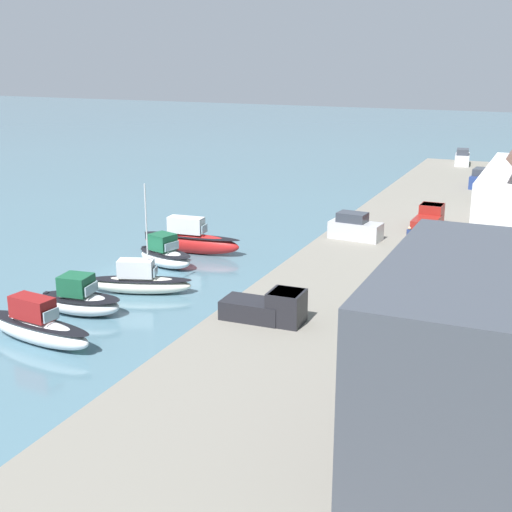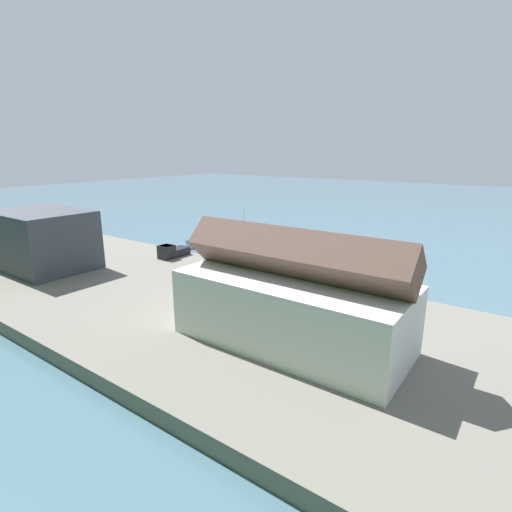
{
  "view_description": "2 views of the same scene",
  "coord_description": "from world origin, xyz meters",
  "views": [
    {
      "loc": [
        43.21,
        28.71,
        16.23
      ],
      "look_at": [
        -2.95,
        8.59,
        1.56
      ],
      "focal_mm": 50.0,
      "sensor_mm": 36.0,
      "label": 1
    },
    {
      "loc": [
        -33.9,
        52.05,
        16.3
      ],
      "look_at": [
        -2.76,
        8.93,
        2.06
      ],
      "focal_mm": 28.0,
      "sensor_mm": 36.0,
      "label": 2
    }
  ],
  "objects": [
    {
      "name": "moored_boat_1",
      "position": [
        -2.37,
        1.15,
        0.94
      ],
      "size": [
        3.48,
        5.47,
        2.57
      ],
      "rotation": [
        0.0,
        0.0,
        -0.28
      ],
      "color": "white",
      "rests_on": "ground_plane"
    },
    {
      "name": "moored_boat_3",
      "position": [
        8.71,
        1.52,
        0.94
      ],
      "size": [
        2.93,
        5.6,
        2.57
      ],
      "rotation": [
        0.0,
        0.0,
        0.11
      ],
      "color": "silver",
      "rests_on": "ground_plane"
    },
    {
      "name": "moored_boat_0",
      "position": [
        -6.54,
        1.13,
        1.12
      ],
      "size": [
        2.25,
        8.68,
        3.01
      ],
      "rotation": [
        0.0,
        0.0,
        0.07
      ],
      "color": "red",
      "rests_on": "ground_plane"
    },
    {
      "name": "yacht_club_building",
      "position": [
        17.68,
        27.52,
        5.09
      ],
      "size": [
        12.7,
        9.06,
        7.45
      ],
      "color": "#3D424C",
      "rests_on": "quay_promenade"
    },
    {
      "name": "parked_car_1",
      "position": [
        39.98,
        17.12,
        2.28
      ],
      "size": [
        2.07,
        4.31,
        2.16
      ],
      "rotation": [
        0.0,
        0.0,
        -0.06
      ],
      "color": "#B7B7BC",
      "rests_on": "quay_promenade"
    },
    {
      "name": "pickup_truck_0",
      "position": [
        -17.5,
        18.51,
        2.18
      ],
      "size": [
        4.77,
        2.09,
        1.9
      ],
      "rotation": [
        0.0,
        0.0,
        1.55
      ],
      "color": "maroon",
      "rests_on": "quay_promenade"
    },
    {
      "name": "harbor_clubhouse",
      "position": [
        -19.1,
        26.79,
        4.78
      ],
      "size": [
        18.33,
        8.17,
        9.35
      ],
      "color": "white",
      "rests_on": "quay_promenade"
    },
    {
      "name": "quay_promenade",
      "position": [
        0.0,
        24.75,
        0.68
      ],
      "size": [
        117.15,
        27.92,
        1.36
      ],
      "color": "gray",
      "rests_on": "ground_plane"
    },
    {
      "name": "parked_car_0",
      "position": [
        -11.37,
        13.67,
        2.28
      ],
      "size": [
        2.18,
        4.35,
        2.16
      ],
      "rotation": [
        0.0,
        0.0,
        -0.09
      ],
      "color": "#B7B7BC",
      "rests_on": "quay_promenade"
    },
    {
      "name": "moored_boat_2",
      "position": [
        3.76,
        2.84,
        0.88
      ],
      "size": [
        3.91,
        7.16,
        7.67
      ],
      "rotation": [
        0.0,
        0.0,
        0.34
      ],
      "color": "white",
      "rests_on": "ground_plane"
    },
    {
      "name": "pickup_truck_1",
      "position": [
        8.22,
        14.33,
        2.18
      ],
      "size": [
        2.07,
        4.76,
        1.9
      ],
      "rotation": [
        0.0,
        0.0,
        0.02
      ],
      "color": "black",
      "rests_on": "quay_promenade"
    },
    {
      "name": "person_on_quay",
      "position": [
        -8.62,
        18.61,
        2.46
      ],
      "size": [
        0.4,
        0.4,
        2.14
      ],
      "color": "#232838",
      "rests_on": "quay_promenade"
    },
    {
      "name": "moored_boat_4",
      "position": [
        13.57,
        2.25,
        1.03
      ],
      "size": [
        2.61,
        7.72,
        2.78
      ],
      "rotation": [
        0.0,
        0.0,
        -0.12
      ],
      "color": "white",
      "rests_on": "ground_plane"
    },
    {
      "name": "ground_plane",
      "position": [
        0.0,
        0.0,
        0.0
      ],
      "size": [
        320.0,
        320.0,
        0.0
      ],
      "primitive_type": "plane",
      "color": "slate"
    }
  ]
}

